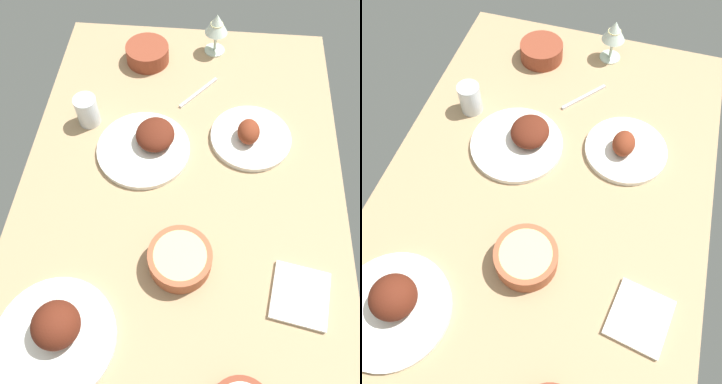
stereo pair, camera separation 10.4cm
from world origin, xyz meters
TOP-DOWN VIEW (x-y plane):
  - dining_table at (0.00, 0.00)cm, footprint 140.00×90.00cm
  - plate_near_viewer at (15.32, 10.64)cm, footprint 27.03×27.03cm
  - plate_center_main at (21.00, -18.86)cm, footprint 23.77×23.77cm
  - plate_far_side at (-38.50, 23.98)cm, footprint 27.43×27.43cm
  - bowl_potatoes at (-19.30, -1.72)cm, footprint 15.52×15.52cm
  - bowl_pasta at (52.27, 15.69)cm, footprint 14.39×14.39cm
  - wine_glass at (59.17, -6.77)cm, footprint 7.60×7.60cm
  - water_tumbler at (23.88, 29.87)cm, footprint 6.72×6.72cm
  - folded_napkin at (-24.82, -30.76)cm, footprint 16.17×15.39cm
  - fork_loose at (38.40, -2.57)cm, footprint 13.82×11.49cm

SIDE VIEW (x-z plane):
  - dining_table at x=0.00cm, z-range 0.00..4.00cm
  - fork_loose at x=38.40cm, z-range 4.00..4.80cm
  - folded_napkin at x=-24.82cm, z-range 4.00..5.20cm
  - plate_center_main at x=21.00cm, z-range 2.07..9.33cm
  - plate_near_viewer at x=15.32cm, z-range 2.60..9.80cm
  - bowl_pasta at x=52.27cm, z-range 4.25..9.93cm
  - plate_far_side at x=-38.50cm, z-range 1.90..12.39cm
  - bowl_potatoes at x=-19.30cm, z-range 4.25..10.28cm
  - water_tumbler at x=23.88cm, z-range 4.00..13.39cm
  - wine_glass at x=59.17cm, z-range 6.93..20.93cm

